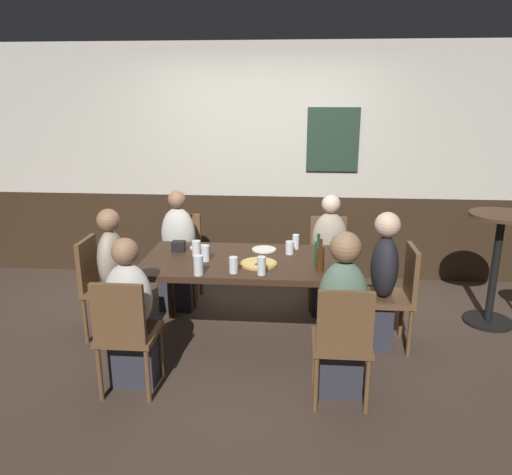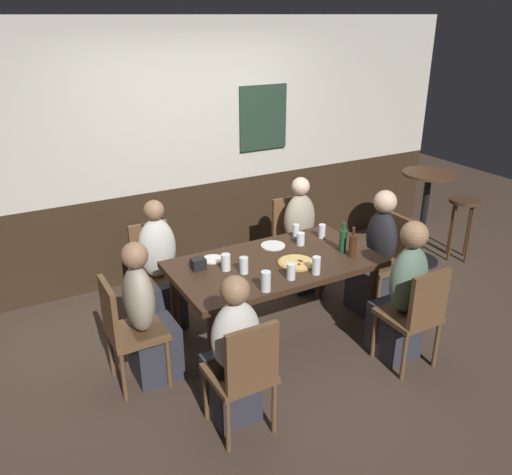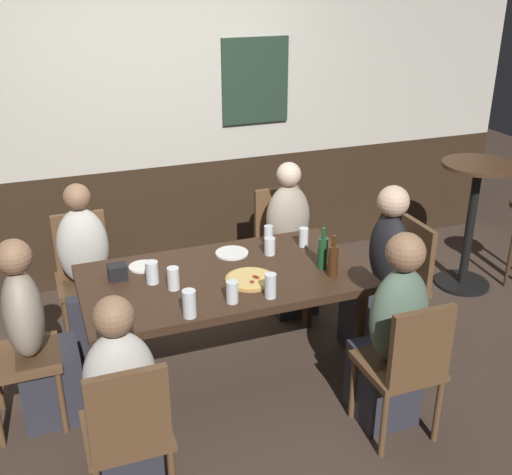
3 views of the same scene
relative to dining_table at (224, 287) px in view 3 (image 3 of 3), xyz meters
name	(u,v)px [view 3 (image 3 of 3)]	position (x,y,z in m)	size (l,w,h in m)	color
ground_plane	(226,376)	(0.00, 0.00, -0.66)	(12.00, 12.00, 0.00)	#423328
wall_back	(159,122)	(0.01, 1.65, 0.64)	(6.40, 0.13, 2.60)	#332316
dining_table	(224,287)	(0.00, 0.00, 0.00)	(1.69, 0.92, 0.74)	#382316
chair_head_east	(401,277)	(1.26, 0.00, -0.16)	(0.40, 0.40, 0.88)	brown
chair_right_near	(407,363)	(0.74, -0.87, -0.16)	(0.40, 0.40, 0.88)	brown
chair_right_far	(281,239)	(0.74, 0.87, -0.16)	(0.40, 0.40, 0.88)	brown
chair_left_far	(85,269)	(-0.74, 0.87, -0.16)	(0.40, 0.40, 0.88)	brown
chair_head_west	(7,351)	(-1.26, 0.00, -0.16)	(0.40, 0.40, 0.88)	brown
chair_left_near	(128,429)	(-0.74, -0.87, -0.16)	(0.40, 0.40, 0.88)	brown
person_head_east	(380,281)	(1.10, 0.00, -0.16)	(0.37, 0.34, 1.17)	#2D2D38
person_right_near	(391,344)	(0.74, -0.71, -0.14)	(0.34, 0.37, 1.21)	#2D2D38
person_right_far	(290,249)	(0.74, 0.71, -0.18)	(0.34, 0.37, 1.15)	#2D2D38
person_left_far	(87,281)	(-0.74, 0.71, -0.17)	(0.34, 0.37, 1.16)	#2D2D38
person_head_west	(38,347)	(-1.10, 0.00, -0.18)	(0.37, 0.34, 1.15)	#2D2D38
person_left_near	(123,412)	(-0.74, -0.71, -0.19)	(0.34, 0.37, 1.13)	#2D2D38
pizza	(250,279)	(0.13, -0.13, 0.09)	(0.30, 0.30, 0.03)	tan
highball_clear	(268,236)	(0.42, 0.33, 0.14)	(0.06, 0.06, 0.13)	silver
pint_glass_stout	(304,238)	(0.62, 0.21, 0.14)	(0.06, 0.06, 0.13)	silver
tumbler_short	(270,287)	(0.16, -0.35, 0.14)	(0.07, 0.07, 0.14)	silver
beer_glass_tall	(152,274)	(-0.42, 0.05, 0.14)	(0.07, 0.07, 0.13)	silver
pint_glass_pale	(189,305)	(-0.31, -0.40, 0.15)	(0.07, 0.07, 0.15)	silver
tumbler_water	(173,279)	(-0.32, -0.07, 0.14)	(0.07, 0.07, 0.13)	silver
beer_glass_half	(270,247)	(0.37, 0.17, 0.13)	(0.07, 0.07, 0.11)	silver
pint_glass_amber	(232,293)	(-0.05, -0.33, 0.14)	(0.07, 0.07, 0.13)	silver
beer_bottle_green	(323,252)	(0.60, -0.12, 0.19)	(0.06, 0.06, 0.27)	#194723
beer_bottle_brown	(333,260)	(0.61, -0.23, 0.18)	(0.06, 0.06, 0.26)	#42230F
plate_white_large	(232,253)	(0.14, 0.26, 0.09)	(0.21, 0.21, 0.01)	white
plate_white_small	(143,267)	(-0.43, 0.27, 0.09)	(0.18, 0.18, 0.01)	white
condiment_caddy	(117,272)	(-0.60, 0.17, 0.13)	(0.11, 0.09, 0.09)	black
side_bar_table	(471,216)	(2.23, 0.52, -0.04)	(0.56, 0.56, 1.05)	black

